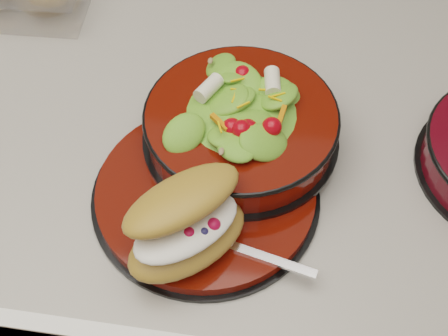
# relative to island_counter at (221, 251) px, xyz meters

# --- Properties ---
(island_counter) EXTENTS (1.24, 0.74, 0.90)m
(island_counter) POSITION_rel_island_counter_xyz_m (0.00, 0.00, 0.00)
(island_counter) COLOR white
(island_counter) RESTS_ON ground
(dinner_plate) EXTENTS (0.29, 0.29, 0.02)m
(dinner_plate) POSITION_rel_island_counter_xyz_m (0.01, -0.17, 0.46)
(dinner_plate) COLOR black
(dinner_plate) RESTS_ON island_counter
(salad_bowl) EXTENTS (0.26, 0.26, 0.10)m
(salad_bowl) POSITION_rel_island_counter_xyz_m (0.04, -0.08, 0.50)
(salad_bowl) COLOR black
(salad_bowl) RESTS_ON dinner_plate
(croissant) EXTENTS (0.16, 0.17, 0.09)m
(croissant) POSITION_rel_island_counter_xyz_m (0.00, -0.25, 0.51)
(croissant) COLOR #A97633
(croissant) RESTS_ON dinner_plate
(fork) EXTENTS (0.15, 0.05, 0.00)m
(fork) POSITION_rel_island_counter_xyz_m (0.07, -0.25, 0.47)
(fork) COLOR silver
(fork) RESTS_ON dinner_plate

